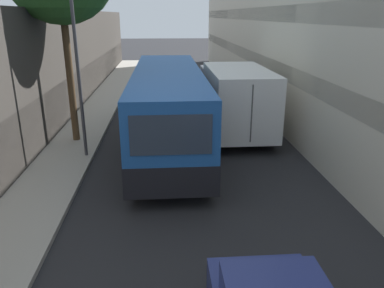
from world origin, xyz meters
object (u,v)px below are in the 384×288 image
(panel_van, at_px, (152,75))
(street_lamp, at_px, (72,5))
(bus, at_px, (168,106))
(box_truck, at_px, (234,96))

(panel_van, distance_m, street_lamp, 14.19)
(panel_van, bearing_deg, bus, -85.18)
(box_truck, bearing_deg, bus, -147.35)
(panel_van, relative_size, street_lamp, 0.56)
(box_truck, distance_m, panel_van, 10.90)
(bus, height_order, box_truck, bus)
(panel_van, height_order, street_lamp, street_lamp)
(panel_van, bearing_deg, box_truck, -68.16)
(bus, bearing_deg, panel_van, 94.82)
(bus, xyz_separation_m, street_lamp, (-3.12, -1.30, 3.78))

